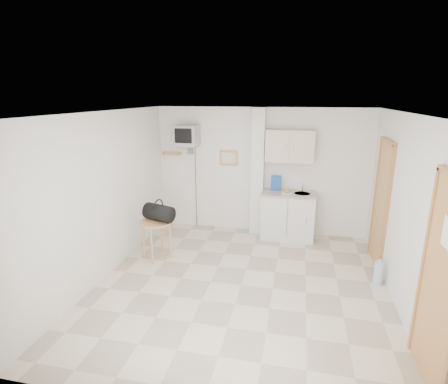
% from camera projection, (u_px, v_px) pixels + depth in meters
% --- Properties ---
extents(ground, '(4.50, 4.50, 0.00)m').
position_uv_depth(ground, '(241.00, 285.00, 5.18)').
color(ground, beige).
rests_on(ground, ground).
extents(room_envelope, '(4.24, 4.54, 2.55)m').
position_uv_depth(room_envelope, '(261.00, 184.00, 4.80)').
color(room_envelope, white).
rests_on(room_envelope, ground).
extents(kitchenette, '(1.03, 0.58, 2.10)m').
position_uv_depth(kitchenette, '(288.00, 198.00, 6.73)').
color(kitchenette, silver).
rests_on(kitchenette, ground).
extents(crt_television, '(0.44, 0.45, 2.15)m').
position_uv_depth(crt_television, '(187.00, 136.00, 6.85)').
color(crt_television, slate).
rests_on(crt_television, ground).
extents(round_table, '(0.56, 0.56, 0.67)m').
position_uv_depth(round_table, '(156.00, 227.00, 5.91)').
color(round_table, tan).
rests_on(round_table, ground).
extents(duffel_bag, '(0.57, 0.43, 0.38)m').
position_uv_depth(duffel_bag, '(159.00, 212.00, 5.88)').
color(duffel_bag, black).
rests_on(duffel_bag, round_table).
extents(water_bottle, '(0.13, 0.13, 0.40)m').
position_uv_depth(water_bottle, '(379.00, 273.00, 5.17)').
color(water_bottle, '#A9C8DF').
rests_on(water_bottle, ground).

